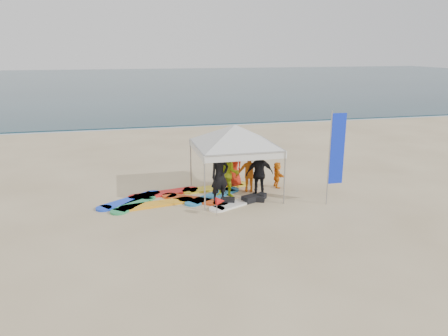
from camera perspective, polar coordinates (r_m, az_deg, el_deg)
name	(u,v)px	position (r m, az deg, el deg)	size (l,w,h in m)	color
ground	(257,227)	(13.49, 4.39, -7.69)	(120.00, 120.00, 0.00)	beige
ocean	(142,81)	(72.07, -10.67, 11.05)	(160.00, 84.00, 0.08)	#0C2633
shoreline_foam	(177,126)	(30.69, -6.13, 5.47)	(160.00, 1.20, 0.01)	silver
person_black_a	(220,176)	(15.24, -0.57, -1.08)	(0.70, 0.46, 1.91)	black
person_yellow	(227,174)	(15.78, 0.44, -0.80)	(0.85, 0.66, 1.74)	#BCD21D
person_orange_a	(249,171)	(16.49, 3.30, -0.34)	(1.04, 0.60, 1.62)	#CA5811
person_black_b	(260,174)	(15.90, 4.66, -0.74)	(1.02, 0.42, 1.74)	black
person_orange_b	(233,165)	(17.00, 1.16, 0.45)	(0.87, 0.57, 1.78)	red
person_seated	(277,175)	(17.12, 6.95, -0.88)	(0.94, 0.30, 1.02)	orange
canopy_tent	(235,125)	(15.71, 1.45, 5.65)	(3.98, 3.98, 3.01)	#A5A5A8
feather_flag	(336,150)	(15.30, 14.46, 2.28)	(0.56, 0.04, 3.29)	#A5A5A8
marker_pennant	(220,201)	(14.15, -0.49, -4.35)	(0.28, 0.28, 0.64)	#A5A5A8
gear_pile	(248,199)	(15.58, 3.11, -4.05)	(1.81, 0.70, 0.22)	black
surfboard_spread	(182,198)	(15.90, -5.55, -3.92)	(5.64, 3.02, 0.07)	#FFA61A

